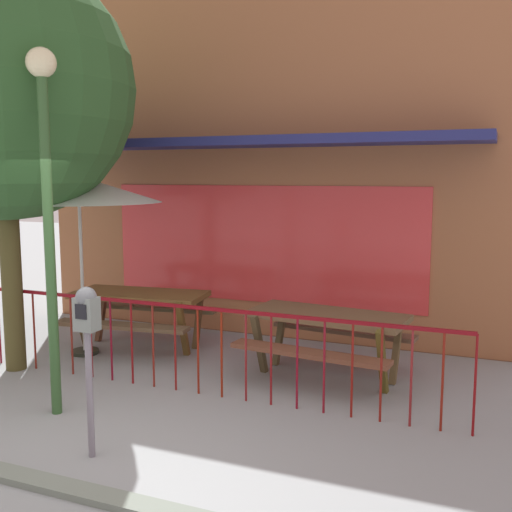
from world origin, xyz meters
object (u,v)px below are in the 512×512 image
object	(u,v)px
patio_umbrella	(79,190)
street_tree	(1,89)
picnic_table_right	(327,327)
street_lamp	(46,177)
parking_meter_near	(87,326)
picnic_table_left	(140,304)

from	to	relation	value
patio_umbrella	street_tree	size ratio (longest dim) A/B	0.48
picnic_table_right	street_lamp	bearing A→B (deg)	-137.03
parking_meter_near	street_tree	xyz separation A→B (m)	(-2.32, 1.55, 2.21)
patio_umbrella	parking_meter_near	size ratio (longest dim) A/B	1.61
patio_umbrella	street_tree	distance (m)	1.49
patio_umbrella	parking_meter_near	distance (m)	3.25
picnic_table_left	patio_umbrella	distance (m)	1.71
parking_meter_near	street_lamp	distance (m)	1.64
picnic_table_right	street_tree	xyz separation A→B (m)	(-3.59, -1.13, 2.72)
picnic_table_left	patio_umbrella	bearing A→B (deg)	-135.43
parking_meter_near	picnic_table_left	bearing A→B (deg)	116.04
patio_umbrella	parking_meter_near	xyz separation A→B (m)	(1.95, -2.39, -1.04)
picnic_table_right	street_tree	world-z (taller)	street_tree
parking_meter_near	street_tree	world-z (taller)	street_tree
picnic_table_left	picnic_table_right	bearing A→B (deg)	-4.86
picnic_table_right	patio_umbrella	distance (m)	3.59
parking_meter_near	street_tree	distance (m)	3.55
picnic_table_right	street_tree	bearing A→B (deg)	-162.55
picnic_table_right	street_tree	distance (m)	4.65
picnic_table_left	picnic_table_right	size ratio (longest dim) A/B	1.02
picnic_table_right	street_tree	size ratio (longest dim) A/B	0.40
picnic_table_left	parking_meter_near	bearing A→B (deg)	-63.96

